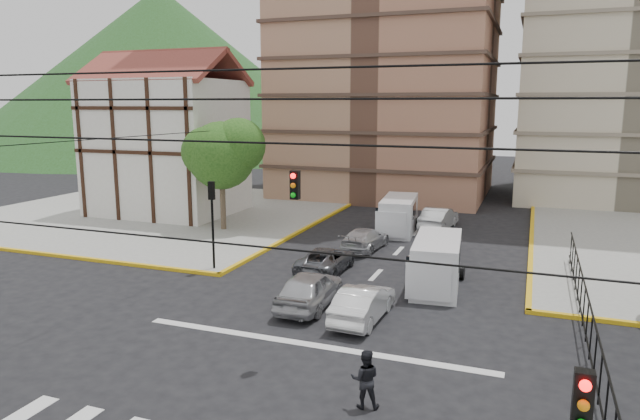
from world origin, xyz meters
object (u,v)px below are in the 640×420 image
at_px(van_left_lane, 398,216).
at_px(car_silver_front_left, 310,289).
at_px(traffic_light_nw, 212,210).
at_px(van_right_lane, 436,265).
at_px(car_white_front_right, 363,303).
at_px(pedestrian_crosswalk, 365,379).

height_order(van_left_lane, car_silver_front_left, van_left_lane).
xyz_separation_m(traffic_light_nw, van_right_lane, (10.88, 1.10, -2.00)).
xyz_separation_m(van_right_lane, van_left_lane, (-4.19, 10.60, 0.00)).
distance_m(van_right_lane, car_white_front_right, 5.22).
xyz_separation_m(van_right_lane, pedestrian_crosswalk, (-0.12, -11.03, -0.28)).
bearing_deg(van_left_lane, pedestrian_crosswalk, -85.52).
bearing_deg(traffic_light_nw, van_left_lane, 60.24).
bearing_deg(van_left_lane, traffic_light_nw, -125.93).
distance_m(traffic_light_nw, van_right_lane, 11.12).
height_order(van_right_lane, car_white_front_right, van_right_lane).
bearing_deg(car_white_front_right, traffic_light_nw, -20.71).
distance_m(traffic_light_nw, car_white_front_right, 9.92).
bearing_deg(car_silver_front_left, van_left_lane, -92.77).
bearing_deg(van_right_lane, van_left_lane, 106.02).
xyz_separation_m(van_right_lane, car_white_front_right, (-2.01, -4.81, -0.42)).
height_order(van_right_lane, pedestrian_crosswalk, van_right_lane).
relative_size(van_right_lane, van_left_lane, 1.00).
distance_m(traffic_light_nw, car_silver_front_left, 7.45).
bearing_deg(van_right_lane, car_silver_front_left, -142.81).
relative_size(traffic_light_nw, car_silver_front_left, 0.98).
bearing_deg(van_right_lane, traffic_light_nw, -179.75).
height_order(traffic_light_nw, van_left_lane, traffic_light_nw).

